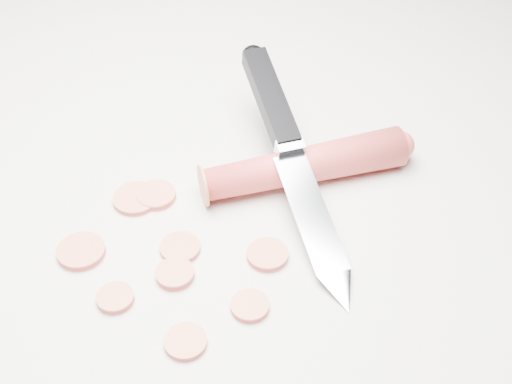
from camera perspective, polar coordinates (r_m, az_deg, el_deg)
The scene contains 12 objects.
ground at distance 0.62m, azimuth -4.70°, elevation -0.68°, with size 2.40×2.40×0.00m, color silver.
carrot at distance 0.62m, azimuth 3.89°, elevation 2.16°, with size 0.03×0.03×0.18m, color red.
carrot_slice_0 at distance 0.62m, azimuth -8.00°, elevation -0.26°, with size 0.03×0.03×0.01m, color #DB6C47.
carrot_slice_1 at distance 0.56m, azimuth -6.51°, elevation -6.54°, with size 0.03×0.03×0.01m, color #DB6C47.
carrot_slice_2 at distance 0.58m, azimuth -6.09°, elevation -4.47°, with size 0.03×0.03×0.01m, color #DB6C47.
carrot_slice_3 at distance 0.52m, azimuth -5.66°, elevation -11.84°, with size 0.03×0.03×0.01m, color #DB6C47.
carrot_slice_4 at distance 0.57m, azimuth 0.92°, elevation -5.04°, with size 0.03×0.03×0.01m, color #DB6C47.
carrot_slice_5 at distance 0.62m, azimuth -9.61°, elevation -0.53°, with size 0.04×0.04×0.01m, color #DB6C47.
carrot_slice_6 at distance 0.55m, azimuth -11.19°, elevation -8.32°, with size 0.03×0.03×0.01m, color #DB6C47.
carrot_slice_7 at distance 0.59m, azimuth -13.81°, elevation -4.63°, with size 0.04×0.04×0.01m, color #DB6C47.
carrot_slice_8 at distance 0.54m, azimuth -0.50°, elevation -9.12°, with size 0.03×0.03×0.01m, color #DB6C47.
kitchen_knife at distance 0.60m, azimuth 3.21°, elevation 2.54°, with size 0.22×0.21×0.08m, color silver, non-canonical shape.
Camera 1 is at (0.26, -0.36, 0.43)m, focal length 50.00 mm.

